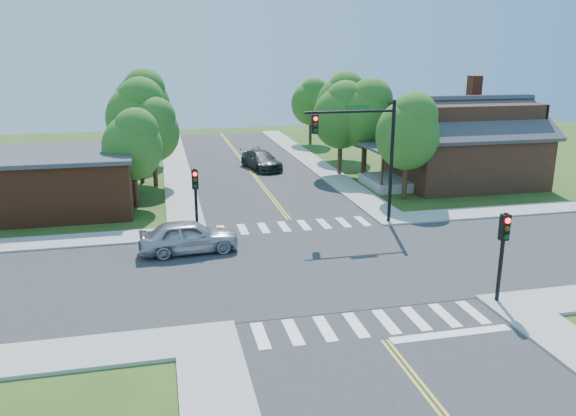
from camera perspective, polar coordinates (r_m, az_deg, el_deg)
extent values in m
plane|color=#2C4816|center=(26.94, 3.70, -5.77)|extent=(100.00, 100.00, 0.00)
cube|color=#2D2D30|center=(26.93, 3.70, -5.73)|extent=(10.00, 90.00, 0.04)
cube|color=#2D2D30|center=(26.93, 3.70, -5.72)|extent=(90.00, 10.00, 0.04)
cube|color=#2D2D30|center=(26.94, 3.70, -5.77)|extent=(10.20, 10.20, 0.06)
cube|color=#9E9B93|center=(51.72, 2.36, 4.80)|extent=(2.20, 40.00, 0.14)
cube|color=#9E9B93|center=(49.98, -11.30, 4.12)|extent=(2.20, 40.00, 0.14)
cube|color=white|center=(31.90, -6.74, -2.30)|extent=(0.45, 2.00, 0.01)
cube|color=white|center=(32.04, -4.61, -2.16)|extent=(0.45, 2.00, 0.01)
cube|color=white|center=(32.22, -2.49, -2.02)|extent=(0.45, 2.00, 0.01)
cube|color=white|center=(32.44, -0.41, -1.88)|extent=(0.45, 2.00, 0.01)
cube|color=white|center=(32.71, 1.65, -1.74)|extent=(0.45, 2.00, 0.01)
cube|color=white|center=(33.02, 3.66, -1.60)|extent=(0.45, 2.00, 0.01)
cube|color=white|center=(33.37, 5.64, -1.46)|extent=(0.45, 2.00, 0.01)
cube|color=white|center=(33.76, 7.58, -1.32)|extent=(0.45, 2.00, 0.01)
cube|color=white|center=(20.55, -2.82, -12.81)|extent=(0.45, 2.00, 0.01)
cube|color=white|center=(20.76, 0.52, -12.47)|extent=(0.45, 2.00, 0.01)
cube|color=white|center=(21.04, 3.77, -12.10)|extent=(0.45, 2.00, 0.01)
cube|color=white|center=(21.38, 6.92, -11.71)|extent=(0.45, 2.00, 0.01)
cube|color=white|center=(21.79, 9.96, -11.29)|extent=(0.45, 2.00, 0.01)
cube|color=white|center=(22.25, 12.86, -10.87)|extent=(0.45, 2.00, 0.01)
cube|color=white|center=(22.76, 15.64, -10.43)|extent=(0.45, 2.00, 0.01)
cube|color=white|center=(23.33, 18.28, -10.00)|extent=(0.45, 2.00, 0.01)
cube|color=gold|center=(51.70, -4.67, 4.73)|extent=(0.10, 37.50, 0.01)
cube|color=gold|center=(51.73, -4.45, 4.74)|extent=(0.10, 37.50, 0.01)
cube|color=white|center=(21.47, 16.21, -12.28)|extent=(4.60, 0.45, 0.09)
cylinder|color=black|center=(32.87, 10.46, 4.49)|extent=(0.20, 0.20, 7.20)
cylinder|color=black|center=(31.50, 6.31, 9.69)|extent=(5.20, 0.14, 0.14)
cube|color=#19591E|center=(31.56, 7.05, 10.14)|extent=(1.40, 0.04, 0.30)
cube|color=black|center=(30.97, 2.74, 8.50)|extent=(0.34, 0.28, 1.05)
sphere|color=#FF0C0C|center=(30.77, 2.83, 9.05)|extent=(0.22, 0.22, 0.22)
sphere|color=#3F2605|center=(30.81, 2.82, 8.46)|extent=(0.22, 0.22, 0.22)
sphere|color=#05330F|center=(30.85, 2.81, 7.87)|extent=(0.22, 0.22, 0.22)
cylinder|color=black|center=(23.81, 20.83, -4.87)|extent=(0.16, 0.16, 3.80)
cube|color=black|center=(23.40, 21.14, -1.83)|extent=(0.34, 0.28, 1.05)
sphere|color=#FF0C0C|center=(23.18, 21.45, -1.21)|extent=(0.22, 0.22, 0.22)
sphere|color=#3F2605|center=(23.27, 21.37, -1.96)|extent=(0.22, 0.22, 0.22)
sphere|color=#05330F|center=(23.36, 21.29, -2.71)|extent=(0.22, 0.22, 0.22)
cylinder|color=black|center=(30.70, -9.32, 0.49)|extent=(0.16, 0.16, 3.80)
cube|color=black|center=(30.38, -9.43, 2.90)|extent=(0.34, 0.28, 1.05)
sphere|color=#FF0C0C|center=(30.15, -9.44, 3.41)|extent=(0.22, 0.22, 0.22)
sphere|color=#3F2605|center=(30.22, -9.41, 2.82)|extent=(0.22, 0.22, 0.22)
sphere|color=#05330F|center=(30.29, -9.38, 2.23)|extent=(0.22, 0.22, 0.22)
cube|color=#341E12|center=(45.00, 17.39, 4.94)|extent=(10.00, 8.00, 4.00)
cube|color=#9E9B93|center=(42.55, 9.83, 2.57)|extent=(2.60, 4.50, 0.70)
cylinder|color=#341E12|center=(40.07, 9.54, 3.61)|extent=(0.18, 0.18, 2.50)
cylinder|color=#341E12|center=(43.71, 7.57, 4.69)|extent=(0.18, 0.18, 2.50)
cube|color=#38383D|center=(42.05, 9.99, 6.03)|extent=(2.80, 4.80, 0.18)
cube|color=brown|center=(49.00, 18.06, 7.56)|extent=(0.90, 0.90, 7.11)
cube|color=brown|center=(38.71, -22.90, 2.38)|extent=(10.00, 8.00, 3.50)
cube|color=#38383D|center=(38.36, -23.19, 5.06)|extent=(10.40, 8.40, 0.25)
cylinder|color=#382314|center=(39.07, 11.78, 2.82)|extent=(0.34, 0.34, 2.71)
ellipsoid|color=#2E601C|center=(38.52, 12.03, 7.27)|extent=(4.28, 4.07, 4.71)
sphere|color=#2E601C|center=(38.31, 12.68, 9.13)|extent=(3.14, 3.14, 3.14)
cylinder|color=#382314|center=(45.91, 7.78, 5.04)|extent=(0.34, 0.34, 2.93)
ellipsoid|color=#2E601C|center=(45.43, 7.93, 9.14)|extent=(4.62, 4.39, 5.08)
sphere|color=#2E601C|center=(45.21, 8.45, 10.86)|extent=(3.39, 3.39, 3.39)
cylinder|color=#382314|center=(53.39, 5.39, 6.65)|extent=(0.34, 0.34, 3.01)
ellipsoid|color=#2E601C|center=(52.97, 5.48, 10.30)|extent=(4.76, 4.52, 5.24)
sphere|color=#2E601C|center=(52.76, 5.91, 11.82)|extent=(3.49, 3.49, 3.49)
cylinder|color=#382314|center=(61.86, 2.28, 7.78)|extent=(0.34, 0.34, 2.65)
ellipsoid|color=#2E601C|center=(61.52, 2.31, 10.55)|extent=(4.19, 3.98, 4.61)
sphere|color=#2E601C|center=(61.30, 2.65, 11.71)|extent=(3.07, 3.07, 3.07)
cylinder|color=#382314|center=(37.71, -15.23, 1.89)|extent=(0.34, 0.34, 2.40)
ellipsoid|color=#2E601C|center=(37.19, -15.53, 5.96)|extent=(3.79, 3.60, 4.17)
sphere|color=#2E601C|center=(36.81, -15.20, 7.68)|extent=(2.78, 2.78, 2.78)
cylinder|color=#382314|center=(44.50, -14.69, 4.37)|extent=(0.34, 0.34, 2.99)
ellipsoid|color=#2E601C|center=(43.99, -15.00, 8.69)|extent=(4.72, 4.48, 5.19)
sphere|color=#2E601C|center=(43.64, -14.74, 10.53)|extent=(3.46, 3.46, 3.46)
cylinder|color=#382314|center=(52.57, -14.35, 6.16)|extent=(0.34, 0.34, 3.14)
ellipsoid|color=#2E601C|center=(52.13, -14.61, 10.00)|extent=(4.95, 4.70, 5.45)
sphere|color=#2E601C|center=(51.81, -14.39, 11.64)|extent=(3.63, 3.63, 3.63)
cylinder|color=#382314|center=(62.06, -14.71, 7.17)|extent=(0.34, 0.34, 2.36)
ellipsoid|color=#2E601C|center=(61.74, -14.89, 9.62)|extent=(3.73, 3.54, 4.10)
sphere|color=#2E601C|center=(61.43, -14.68, 10.65)|extent=(2.73, 2.73, 2.73)
cylinder|color=#382314|center=(46.16, 5.27, 5.12)|extent=(0.34, 0.34, 2.84)
ellipsoid|color=#2E601C|center=(45.68, 5.37, 9.09)|extent=(4.49, 4.26, 4.93)
sphere|color=#2E601C|center=(45.45, 5.86, 10.75)|extent=(3.29, 3.29, 3.29)
cylinder|color=#382314|center=(43.14, -13.36, 3.77)|extent=(0.34, 0.34, 2.48)
ellipsoid|color=#2E601C|center=(42.67, -13.59, 7.45)|extent=(3.91, 3.72, 4.30)
sphere|color=#2E601C|center=(42.32, -13.29, 9.01)|extent=(2.87, 2.87, 2.87)
imported|color=#B4B6BB|center=(28.60, -10.05, -2.91)|extent=(2.56, 5.15, 1.68)
imported|color=#292B2D|center=(48.21, -2.74, 4.84)|extent=(4.55, 6.29, 1.54)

